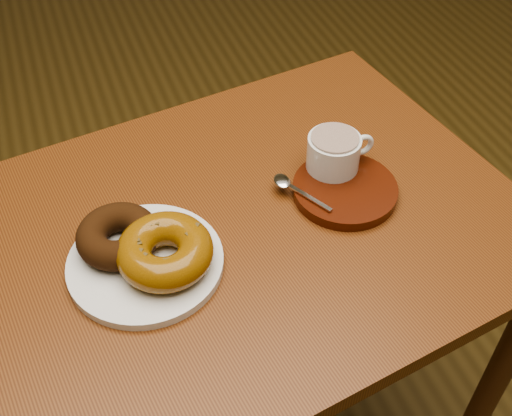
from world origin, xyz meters
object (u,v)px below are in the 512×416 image
object	(u,v)px
coffee_cup	(334,152)
saucer	(345,190)
cafe_table	(244,274)
donut_plate	(146,263)

from	to	relation	value
coffee_cup	saucer	bearing A→B (deg)	-90.23
cafe_table	coffee_cup	bearing A→B (deg)	7.69
donut_plate	coffee_cup	distance (m)	0.32
saucer	coffee_cup	distance (m)	0.06
saucer	cafe_table	bearing A→B (deg)	-179.73
saucer	coffee_cup	size ratio (longest dim) A/B	1.47
cafe_table	saucer	world-z (taller)	saucer
donut_plate	saucer	bearing A→B (deg)	6.15
donut_plate	saucer	world-z (taller)	saucer
donut_plate	coffee_cup	world-z (taller)	coffee_cup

